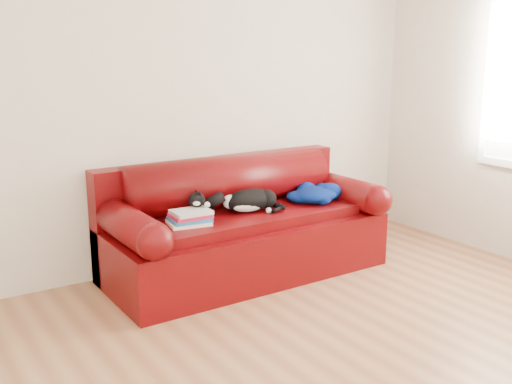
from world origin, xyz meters
TOP-DOWN VIEW (x-y plane):
  - ground at (0.00, 0.00)m, footprint 4.50×4.50m
  - room_shell at (0.12, 0.02)m, footprint 4.52×4.02m
  - sofa_base at (0.25, 1.49)m, footprint 2.10×0.90m
  - sofa_back at (0.25, 1.74)m, footprint 2.10×1.01m
  - book_stack at (-0.27, 1.39)m, footprint 0.31×0.26m
  - cat at (0.26, 1.46)m, footprint 0.56×0.33m
  - blanket at (0.87, 1.44)m, footprint 0.52×0.42m

SIDE VIEW (x-z plane):
  - ground at x=0.00m, z-range 0.00..0.00m
  - sofa_base at x=0.25m, z-range -0.01..0.49m
  - sofa_back at x=0.25m, z-range 0.10..0.98m
  - book_stack at x=-0.27m, z-range 0.50..0.60m
  - blanket at x=0.87m, z-range 0.49..0.63m
  - cat at x=0.26m, z-range 0.48..0.69m
  - room_shell at x=0.12m, z-range 0.36..2.97m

